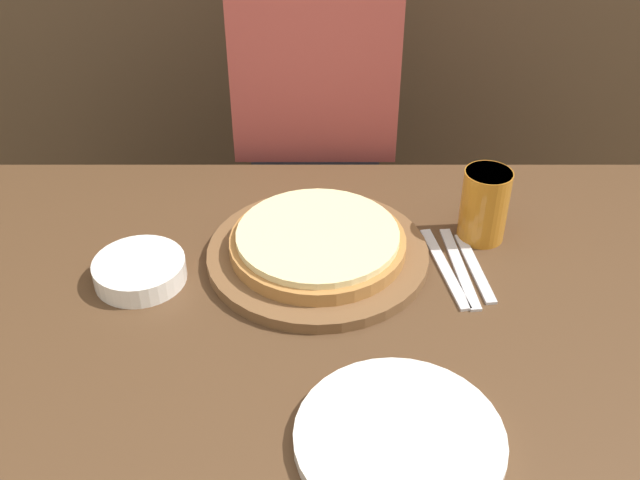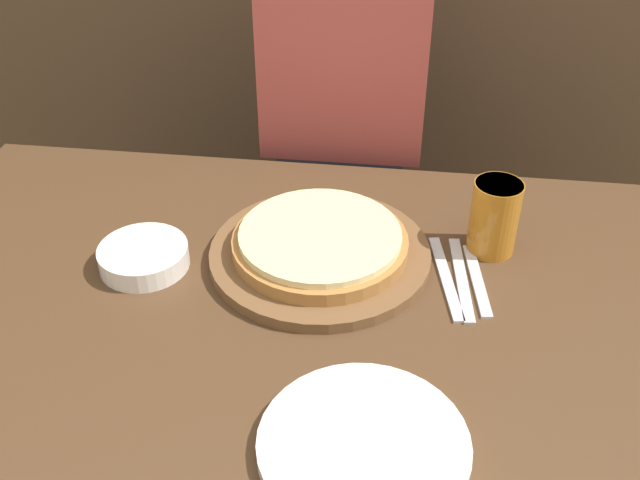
# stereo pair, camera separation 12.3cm
# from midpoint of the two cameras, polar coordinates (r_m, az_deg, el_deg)

# --- Properties ---
(dining_table) EXTENTS (1.44, 0.86, 0.72)m
(dining_table) POSITION_cam_midpoint_polar(r_m,az_deg,el_deg) (1.42, -2.08, -16.08)
(dining_table) COLOR #4C331E
(dining_table) RESTS_ON ground_plane
(pizza_on_board) EXTENTS (0.37, 0.37, 0.06)m
(pizza_on_board) POSITION_cam_midpoint_polar(r_m,az_deg,el_deg) (1.23, -2.84, -0.70)
(pizza_on_board) COLOR brown
(pizza_on_board) RESTS_ON dining_table
(beer_glass) EXTENTS (0.08, 0.08, 0.13)m
(beer_glass) POSITION_cam_midpoint_polar(r_m,az_deg,el_deg) (1.28, 9.98, 2.73)
(beer_glass) COLOR #B7701E
(beer_glass) RESTS_ON dining_table
(dinner_plate) EXTENTS (0.27, 0.27, 0.02)m
(dinner_plate) POSITION_cam_midpoint_polar(r_m,az_deg,el_deg) (0.97, 2.50, -15.08)
(dinner_plate) COLOR white
(dinner_plate) RESTS_ON dining_table
(side_bowl) EXTENTS (0.15, 0.15, 0.04)m
(side_bowl) POSITION_cam_midpoint_polar(r_m,az_deg,el_deg) (1.24, -16.17, -2.33)
(side_bowl) COLOR white
(side_bowl) RESTS_ON dining_table
(fork) EXTENTS (0.06, 0.21, 0.00)m
(fork) POSITION_cam_midpoint_polar(r_m,az_deg,el_deg) (1.23, 6.84, -2.22)
(fork) COLOR silver
(fork) RESTS_ON dining_table
(dinner_knife) EXTENTS (0.04, 0.21, 0.00)m
(dinner_knife) POSITION_cam_midpoint_polar(r_m,az_deg,el_deg) (1.24, 7.99, -2.22)
(dinner_knife) COLOR silver
(dinner_knife) RESTS_ON dining_table
(spoon) EXTENTS (0.04, 0.18, 0.00)m
(spoon) POSITION_cam_midpoint_polar(r_m,az_deg,el_deg) (1.24, 9.13, -2.22)
(spoon) COLOR silver
(spoon) RESTS_ON dining_table
(diner_person) EXTENTS (0.33, 0.20, 1.30)m
(diner_person) POSITION_cam_midpoint_polar(r_m,az_deg,el_deg) (1.67, -2.27, 6.01)
(diner_person) COLOR #33333D
(diner_person) RESTS_ON ground_plane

